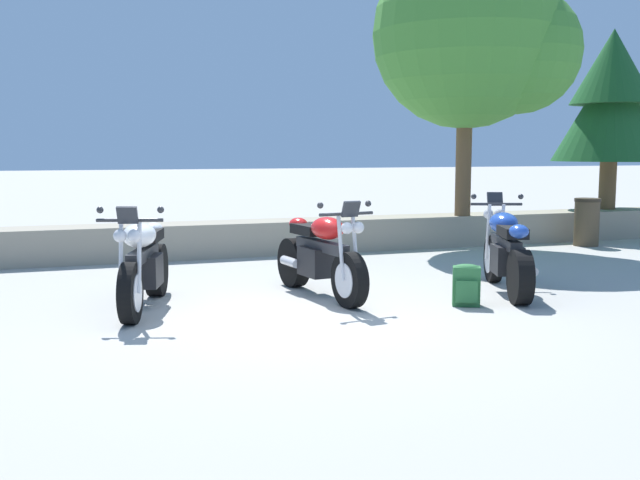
% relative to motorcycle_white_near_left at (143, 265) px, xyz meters
% --- Properties ---
extents(ground_plane, '(120.00, 120.00, 0.00)m').
position_rel_motorcycle_white_near_left_xyz_m(ground_plane, '(1.54, -1.00, -0.49)').
color(ground_plane, '#A3A099').
extents(stone_wall, '(36.00, 0.80, 0.55)m').
position_rel_motorcycle_white_near_left_xyz_m(stone_wall, '(1.54, 3.80, -0.21)').
color(stone_wall, gray).
rests_on(stone_wall, ground).
extents(motorcycle_white_near_left, '(0.90, 2.02, 1.18)m').
position_rel_motorcycle_white_near_left_xyz_m(motorcycle_white_near_left, '(0.00, 0.00, 0.00)').
color(motorcycle_white_near_left, black).
rests_on(motorcycle_white_near_left, ground).
extents(motorcycle_red_centre, '(0.72, 2.06, 1.18)m').
position_rel_motorcycle_white_near_left_xyz_m(motorcycle_red_centre, '(2.04, 0.00, 0.00)').
color(motorcycle_red_centre, black).
rests_on(motorcycle_red_centre, ground).
extents(motorcycle_blue_far_right, '(0.99, 1.98, 1.18)m').
position_rel_motorcycle_white_near_left_xyz_m(motorcycle_blue_far_right, '(4.27, -0.46, 0.00)').
color(motorcycle_blue_far_right, black).
rests_on(motorcycle_blue_far_right, ground).
extents(rider_backpack, '(0.35, 0.34, 0.47)m').
position_rel_motorcycle_white_near_left_xyz_m(rider_backpack, '(3.40, -1.02, -0.24)').
color(rider_backpack, '#2D6B38').
rests_on(rider_backpack, ground).
extents(leafy_tree_far_left, '(3.47, 3.30, 4.84)m').
position_rel_motorcycle_white_near_left_xyz_m(leafy_tree_far_left, '(6.14, 3.46, 3.18)').
color(leafy_tree_far_left, brown).
rests_on(leafy_tree_far_left, stone_wall).
extents(pine_tree_mid_left, '(2.23, 2.23, 3.52)m').
position_rel_motorcycle_white_near_left_xyz_m(pine_tree_mid_left, '(9.46, 3.92, 2.24)').
color(pine_tree_mid_left, brown).
rests_on(pine_tree_mid_left, stone_wall).
extents(trash_bin, '(0.46, 0.46, 0.86)m').
position_rel_motorcycle_white_near_left_xyz_m(trash_bin, '(8.13, 2.86, -0.05)').
color(trash_bin, brown).
rests_on(trash_bin, ground).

